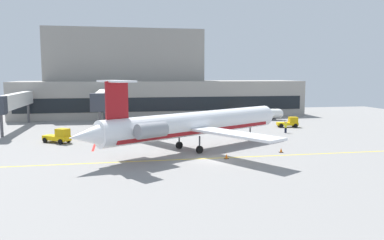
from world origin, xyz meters
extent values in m
cube|color=gray|center=(0.00, 0.00, -0.05)|extent=(120.00, 120.00, 0.10)
cube|color=yellow|center=(0.00, 0.70, 0.00)|extent=(108.00, 0.24, 0.01)
cube|color=red|center=(-13.46, 11.17, 0.00)|extent=(0.30, 8.00, 0.01)
cube|color=gray|center=(-0.53, 46.55, 3.90)|extent=(63.20, 13.10, 7.80)
cube|color=gray|center=(-8.46, 49.83, 13.58)|extent=(34.90, 9.17, 11.56)
cube|color=black|center=(-0.53, 39.95, 3.06)|extent=(60.67, 0.12, 2.92)
cube|color=silver|center=(-27.47, 30.04, 4.88)|extent=(1.40, 19.93, 2.40)
cylinder|color=#4C4C51|center=(-27.47, 38.50, 1.84)|extent=(0.44, 0.44, 3.68)
cylinder|color=#4C4C51|center=(-27.47, 20.87, 1.84)|extent=(0.44, 0.44, 3.68)
cube|color=silver|center=(-13.10, 29.27, 5.23)|extent=(1.40, 21.47, 2.40)
cube|color=#2D333D|center=(-13.10, 17.63, 5.23)|extent=(2.40, 2.00, 2.64)
cylinder|color=#4C4C51|center=(-13.10, 38.50, 2.02)|extent=(0.44, 0.44, 4.03)
cylinder|color=#4C4C51|center=(-13.10, 19.33, 2.02)|extent=(0.44, 0.44, 4.03)
cylinder|color=white|center=(-0.69, 5.94, 3.30)|extent=(24.58, 16.42, 2.90)
cube|color=maroon|center=(-0.69, 5.94, 2.51)|extent=(22.12, 14.77, 0.52)
cone|color=white|center=(11.72, 13.43, 3.30)|extent=(4.19, 4.08, 2.84)
cone|color=white|center=(-13.34, -1.71, 3.30)|extent=(4.50, 4.05, 2.46)
cube|color=white|center=(-5.12, 11.58, 2.87)|extent=(8.32, 11.19, 0.28)
cube|color=white|center=(2.24, -0.61, 2.87)|extent=(8.32, 11.19, 0.28)
cylinder|color=gray|center=(-9.26, 3.43, 3.52)|extent=(3.80, 3.16, 1.59)
cylinder|color=gray|center=(-6.89, -0.48, 3.52)|extent=(3.80, 3.16, 1.59)
cube|color=maroon|center=(-10.38, 0.08, 6.69)|extent=(2.36, 1.55, 3.88)
cube|color=white|center=(-10.38, 0.08, 8.63)|extent=(4.13, 5.01, 0.20)
cylinder|color=#3F3F44|center=(8.08, 11.23, 1.38)|extent=(0.20, 0.20, 1.40)
cylinder|color=black|center=(8.08, 11.23, 0.45)|extent=(0.95, 0.76, 0.90)
cylinder|color=#3F3F44|center=(-2.82, 6.85, 1.38)|extent=(0.20, 0.20, 1.40)
cylinder|color=black|center=(-2.82, 6.85, 0.45)|extent=(0.95, 0.76, 0.90)
cylinder|color=#3F3F44|center=(-0.87, 3.63, 1.38)|extent=(0.20, 0.20, 1.40)
cylinder|color=black|center=(-0.87, 3.63, 0.45)|extent=(0.95, 0.76, 0.90)
cube|color=silver|center=(-3.44, 20.99, 0.70)|extent=(3.81, 3.92, 0.70)
cube|color=#B8B1A9|center=(-2.73, 21.76, 1.56)|extent=(2.15, 2.15, 1.01)
cylinder|color=black|center=(-3.17, 22.53, 0.35)|extent=(0.68, 0.70, 0.70)
cylinder|color=black|center=(-1.92, 21.37, 0.35)|extent=(0.68, 0.70, 0.70)
cylinder|color=black|center=(-4.96, 20.60, 0.35)|extent=(0.68, 0.70, 0.70)
cylinder|color=black|center=(-3.71, 19.44, 0.35)|extent=(0.68, 0.70, 0.70)
cube|color=#E5B20C|center=(19.12, 22.98, 0.59)|extent=(3.84, 2.12, 0.49)
cube|color=#C3970A|center=(20.13, 22.82, 1.32)|extent=(1.66, 1.62, 0.96)
cylinder|color=black|center=(20.50, 23.54, 0.35)|extent=(0.74, 0.39, 0.70)
cylinder|color=black|center=(20.25, 22.01, 0.35)|extent=(0.74, 0.39, 0.70)
cylinder|color=black|center=(18.00, 23.96, 0.35)|extent=(0.74, 0.39, 0.70)
cylinder|color=black|center=(17.74, 22.42, 0.35)|extent=(0.74, 0.39, 0.70)
cube|color=#E5B20C|center=(-18.68, 14.30, 0.66)|extent=(4.09, 3.55, 0.62)
cube|color=#C3970A|center=(-17.78, 13.64, 1.49)|extent=(2.07, 2.02, 1.04)
cylinder|color=black|center=(-17.12, 14.07, 0.35)|extent=(0.73, 0.64, 0.70)
cylinder|color=black|center=(-17.99, 12.88, 0.35)|extent=(0.73, 0.64, 0.70)
cylinder|color=black|center=(-19.37, 15.72, 0.35)|extent=(0.73, 0.64, 0.70)
cylinder|color=black|center=(-20.24, 14.53, 0.35)|extent=(0.73, 0.64, 0.70)
cylinder|color=white|center=(19.38, 33.75, 1.33)|extent=(5.47, 2.76, 1.95)
sphere|color=white|center=(21.95, 33.33, 1.33)|extent=(1.91, 1.91, 1.91)
sphere|color=white|center=(16.80, 34.17, 1.33)|extent=(1.91, 1.91, 1.91)
cube|color=#59595B|center=(17.81, 33.75, 0.17)|extent=(0.60, 1.76, 0.35)
cube|color=#59595B|center=(20.94, 33.75, 0.17)|extent=(0.60, 1.76, 0.35)
cylinder|color=#191E33|center=(16.07, 16.73, 0.42)|extent=(0.18, 0.18, 0.85)
cylinder|color=#191E33|center=(15.87, 16.70, 0.42)|extent=(0.18, 0.18, 0.85)
cylinder|color=yellow|center=(15.97, 16.71, 1.16)|extent=(0.34, 0.34, 0.63)
sphere|color=tan|center=(15.97, 16.71, 1.59)|extent=(0.24, 0.24, 0.24)
cylinder|color=yellow|center=(16.19, 16.74, 1.54)|extent=(0.40, 0.14, 0.50)
cylinder|color=#F2590C|center=(16.19, 16.74, 1.76)|extent=(0.06, 0.06, 0.28)
cylinder|color=yellow|center=(15.75, 16.68, 1.54)|extent=(0.40, 0.14, 0.50)
cylinder|color=#F2590C|center=(15.75, 16.68, 1.76)|extent=(0.06, 0.06, 0.28)
cone|color=orange|center=(8.87, 2.29, 0.28)|extent=(0.36, 0.36, 0.55)
cube|color=black|center=(8.87, 2.29, 0.02)|extent=(0.47, 0.47, 0.04)
cone|color=orange|center=(1.47, 0.18, 0.28)|extent=(0.36, 0.36, 0.55)
cube|color=black|center=(1.47, 0.18, 0.02)|extent=(0.47, 0.47, 0.04)
camera|label=1|loc=(-10.19, -40.45, 9.38)|focal=36.08mm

